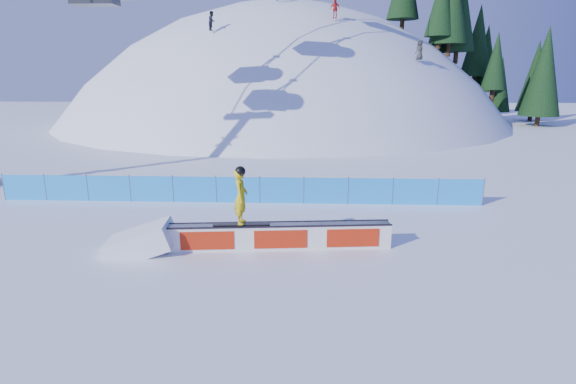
{
  "coord_description": "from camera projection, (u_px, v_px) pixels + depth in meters",
  "views": [
    {
      "loc": [
        3.14,
        -15.18,
        5.71
      ],
      "look_at": [
        2.44,
        0.83,
        1.5
      ],
      "focal_mm": 28.0,
      "sensor_mm": 36.0,
      "label": 1
    }
  ],
  "objects": [
    {
      "name": "treeline",
      "position": [
        485.0,
        44.0,
        51.78
      ],
      "size": [
        19.42,
        9.47,
        19.18
      ],
      "color": "#312013",
      "rests_on": "ground"
    },
    {
      "name": "ground",
      "position": [
        220.0,
        237.0,
        16.25
      ],
      "size": [
        160.0,
        160.0,
        0.0
      ],
      "primitive_type": "plane",
      "color": "white",
      "rests_on": "ground"
    },
    {
      "name": "safety_fence",
      "position": [
        238.0,
        190.0,
        20.45
      ],
      "size": [
        22.05,
        0.05,
        1.3
      ],
      "color": "#198CF2",
      "rests_on": "ground"
    },
    {
      "name": "snow_hill",
      "position": [
        283.0,
        253.0,
        61.41
      ],
      "size": [
        64.0,
        64.0,
        64.0
      ],
      "color": "white",
      "rests_on": "ground"
    },
    {
      "name": "snowboarder",
      "position": [
        241.0,
        196.0,
        14.64
      ],
      "size": [
        1.9,
        0.67,
        1.96
      ],
      "rotation": [
        0.0,
        0.0,
        1.56
      ],
      "color": "black",
      "rests_on": "rail_box"
    },
    {
      "name": "snow_ramp",
      "position": [
        141.0,
        251.0,
        14.94
      ],
      "size": [
        2.4,
        1.63,
        1.42
      ],
      "primitive_type": null,
      "rotation": [
        0.0,
        -0.31,
        0.1
      ],
      "color": "white",
      "rests_on": "ground"
    },
    {
      "name": "distant_skiers",
      "position": [
        302.0,
        14.0,
        41.71
      ],
      "size": [
        19.09,
        8.3,
        7.63
      ],
      "color": "black",
      "rests_on": "ground"
    },
    {
      "name": "rail_box",
      "position": [
        280.0,
        236.0,
        15.07
      ],
      "size": [
        7.45,
        1.23,
        0.89
      ],
      "rotation": [
        0.0,
        0.0,
        0.1
      ],
      "color": "white",
      "rests_on": "ground"
    }
  ]
}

